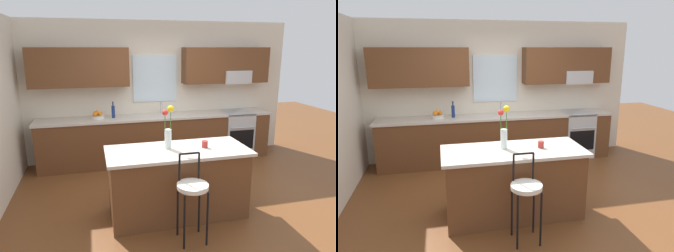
{
  "view_description": "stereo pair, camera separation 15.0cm",
  "coord_description": "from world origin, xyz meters",
  "views": [
    {
      "loc": [
        -1.25,
        -3.99,
        2.2
      ],
      "look_at": [
        -0.1,
        0.55,
        1.0
      ],
      "focal_mm": 32.92,
      "sensor_mm": 36.0,
      "label": 1
    },
    {
      "loc": [
        -1.1,
        -4.03,
        2.2
      ],
      "look_at": [
        -0.1,
        0.55,
        1.0
      ],
      "focal_mm": 32.92,
      "sensor_mm": 36.0,
      "label": 2
    }
  ],
  "objects": [
    {
      "name": "counter_run",
      "position": [
        0.0,
        1.7,
        0.47
      ],
      "size": [
        4.56,
        0.64,
        0.92
      ],
      "color": "brown",
      "rests_on": "ground"
    },
    {
      "name": "mug_ceramic",
      "position": [
        0.17,
        -0.37,
        0.97
      ],
      "size": [
        0.08,
        0.08,
        0.09
      ],
      "primitive_type": "cylinder",
      "color": "#A52D28",
      "rests_on": "kitchen_island"
    },
    {
      "name": "back_wall_assembly",
      "position": [
        0.03,
        1.98,
        1.51
      ],
      "size": [
        5.6,
        0.5,
        2.7
      ],
      "color": "beige",
      "rests_on": "ground"
    },
    {
      "name": "ground_plane",
      "position": [
        0.0,
        0.0,
        0.0
      ],
      "size": [
        14.0,
        14.0,
        0.0
      ],
      "primitive_type": "plane",
      "color": "brown"
    },
    {
      "name": "bar_stool_near",
      "position": [
        -0.2,
        -0.97,
        0.64
      ],
      "size": [
        0.36,
        0.36,
        1.04
      ],
      "color": "black",
      "rests_on": "ground"
    },
    {
      "name": "flower_vase",
      "position": [
        -0.31,
        -0.29,
        1.17
      ],
      "size": [
        0.15,
        0.09,
        0.57
      ],
      "color": "silver",
      "rests_on": "kitchen_island"
    },
    {
      "name": "bottle_olive_oil",
      "position": [
        -0.86,
        1.7,
        1.04
      ],
      "size": [
        0.06,
        0.06,
        0.31
      ],
      "color": "navy",
      "rests_on": "counter_run"
    },
    {
      "name": "kitchen_island",
      "position": [
        -0.2,
        -0.36,
        0.46
      ],
      "size": [
        1.85,
        0.8,
        0.92
      ],
      "color": "brown",
      "rests_on": "ground"
    },
    {
      "name": "oven_range",
      "position": [
        1.63,
        1.68,
        0.46
      ],
      "size": [
        0.6,
        0.64,
        0.92
      ],
      "color": "#B7BABC",
      "rests_on": "ground"
    },
    {
      "name": "sink_faucet",
      "position": [
        0.08,
        1.84,
        1.06
      ],
      "size": [
        0.02,
        0.13,
        0.23
      ],
      "color": "#B7BABC",
      "rests_on": "counter_run"
    },
    {
      "name": "fruit_bowl_oranges",
      "position": [
        -1.15,
        1.7,
        0.98
      ],
      "size": [
        0.24,
        0.24,
        0.16
      ],
      "color": "silver",
      "rests_on": "counter_run"
    }
  ]
}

